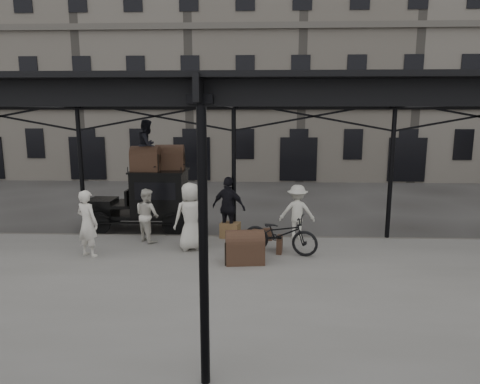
% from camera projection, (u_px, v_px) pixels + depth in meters
% --- Properties ---
extents(ground, '(120.00, 120.00, 0.00)m').
position_uv_depth(ground, '(230.00, 261.00, 12.21)').
color(ground, '#383533').
rests_on(ground, ground).
extents(platform, '(28.00, 8.00, 0.15)m').
position_uv_depth(platform, '(225.00, 286.00, 10.24)').
color(platform, slate).
rests_on(platform, ground).
extents(canopy, '(22.50, 9.00, 4.74)m').
position_uv_depth(canopy, '(224.00, 93.00, 9.68)').
color(canopy, black).
rests_on(canopy, ground).
extents(building_frontage, '(64.00, 8.00, 14.00)m').
position_uv_depth(building_frontage, '(247.00, 69.00, 28.60)').
color(building_frontage, slate).
rests_on(building_frontage, ground).
extents(taxi, '(3.65, 1.55, 2.18)m').
position_uv_depth(taxi, '(151.00, 197.00, 15.19)').
color(taxi, black).
rests_on(taxi, ground).
extents(porter_left, '(0.82, 0.70, 1.90)m').
position_uv_depth(porter_left, '(87.00, 223.00, 12.01)').
color(porter_left, silver).
rests_on(porter_left, platform).
extents(porter_midleft, '(1.04, 1.03, 1.69)m').
position_uv_depth(porter_midleft, '(147.00, 215.00, 13.42)').
color(porter_midleft, beige).
rests_on(porter_midleft, platform).
extents(porter_centre, '(1.17, 1.03, 2.01)m').
position_uv_depth(porter_centre, '(191.00, 216.00, 12.59)').
color(porter_centre, beige).
rests_on(porter_centre, platform).
extents(porter_official, '(1.27, 0.94, 2.00)m').
position_uv_depth(porter_official, '(229.00, 208.00, 13.78)').
color(porter_official, black).
rests_on(porter_official, platform).
extents(porter_right, '(1.18, 0.73, 1.75)m').
position_uv_depth(porter_right, '(297.00, 212.00, 13.71)').
color(porter_right, silver).
rests_on(porter_right, platform).
extents(bicycle, '(2.33, 1.43, 1.16)m').
position_uv_depth(bicycle, '(280.00, 234.00, 12.31)').
color(bicycle, black).
rests_on(bicycle, platform).
extents(porter_roof, '(0.78, 0.94, 1.75)m').
position_uv_depth(porter_roof, '(148.00, 145.00, 14.75)').
color(porter_roof, black).
rests_on(porter_roof, taxi).
extents(steamer_trunk_roof_near, '(1.00, 0.65, 0.71)m').
position_uv_depth(steamer_trunk_roof_near, '(146.00, 161.00, 14.71)').
color(steamer_trunk_roof_near, '#4E3324').
rests_on(steamer_trunk_roof_near, taxi).
extents(steamer_trunk_roof_far, '(1.02, 0.66, 0.72)m').
position_uv_depth(steamer_trunk_roof_far, '(170.00, 159.00, 15.12)').
color(steamer_trunk_roof_far, '#4E3324').
rests_on(steamer_trunk_roof_far, taxi).
extents(steamer_trunk_platform, '(1.10, 0.75, 0.76)m').
position_uv_depth(steamer_trunk_platform, '(245.00, 249.00, 11.57)').
color(steamer_trunk_platform, '#4E3324').
rests_on(steamer_trunk_platform, platform).
extents(wicker_hamper, '(0.69, 0.57, 0.50)m').
position_uv_depth(wicker_hamper, '(230.00, 230.00, 13.91)').
color(wicker_hamper, brown).
rests_on(wicker_hamper, platform).
extents(suitcase_upright, '(0.22, 0.61, 0.45)m').
position_uv_depth(suitcase_upright, '(280.00, 244.00, 12.49)').
color(suitcase_upright, '#4E3324').
rests_on(suitcase_upright, platform).
extents(suitcase_flat, '(0.62, 0.28, 0.40)m').
position_uv_depth(suitcase_flat, '(262.00, 235.00, 13.56)').
color(suitcase_flat, '#4E3324').
rests_on(suitcase_flat, platform).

